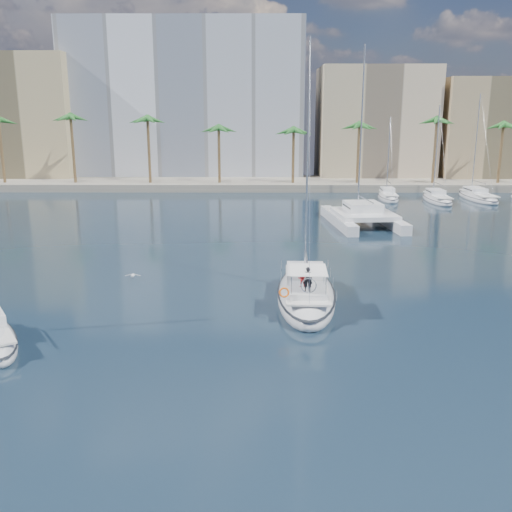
{
  "coord_description": "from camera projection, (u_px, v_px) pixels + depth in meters",
  "views": [
    {
      "loc": [
        1.26,
        -35.27,
        12.31
      ],
      "look_at": [
        1.07,
        1.5,
        3.0
      ],
      "focal_mm": 40.0,
      "sensor_mm": 36.0,
      "label": 1
    }
  ],
  "objects": [
    {
      "name": "catamaran",
      "position": [
        363.0,
        214.0,
        63.89
      ],
      "size": [
        8.03,
        14.07,
        19.46
      ],
      "rotation": [
        0.0,
        0.0,
        0.1
      ],
      "color": "silver",
      "rests_on": "ground"
    },
    {
      "name": "quay",
      "position": [
        252.0,
        183.0,
        96.2
      ],
      "size": [
        120.0,
        14.0,
        1.2
      ],
      "primitive_type": "cube",
      "color": "gray",
      "rests_on": "ground"
    },
    {
      "name": "building_beige",
      "position": [
        374.0,
        125.0,
        102.5
      ],
      "size": [
        20.0,
        14.0,
        20.0
      ],
      "primitive_type": "cube",
      "color": "#C3AA8C",
      "rests_on": "ground"
    },
    {
      "name": "palm_right",
      "position": [
        467.0,
        125.0,
        89.77
      ],
      "size": [
        3.6,
        3.6,
        12.3
      ],
      "color": "brown",
      "rests_on": "ground"
    },
    {
      "name": "main_sloop",
      "position": [
        306.0,
        293.0,
        38.06
      ],
      "size": [
        4.39,
        12.22,
        17.9
      ],
      "rotation": [
        0.0,
        0.0,
        -0.05
      ],
      "color": "silver",
      "rests_on": "ground"
    },
    {
      "name": "moored_yacht_b",
      "position": [
        437.0,
        201.0,
        80.7
      ],
      "size": [
        3.32,
        10.83,
        13.72
      ],
      "primitive_type": null,
      "rotation": [
        0.0,
        0.0,
        -0.02
      ],
      "color": "silver",
      "rests_on": "ground"
    },
    {
      "name": "building_modern",
      "position": [
        187.0,
        102.0,
        104.61
      ],
      "size": [
        42.0,
        16.0,
        28.0
      ],
      "primitive_type": "cube",
      "color": "silver",
      "rests_on": "ground"
    },
    {
      "name": "seagull",
      "position": [
        133.0,
        275.0,
        42.97
      ],
      "size": [
        1.18,
        0.51,
        0.22
      ],
      "color": "silver",
      "rests_on": "ground"
    },
    {
      "name": "palm_left",
      "position": [
        37.0,
        125.0,
        90.12
      ],
      "size": [
        3.6,
        3.6,
        12.3
      ],
      "color": "brown",
      "rests_on": "ground"
    },
    {
      "name": "palm_centre",
      "position": [
        251.0,
        125.0,
        89.95
      ],
      "size": [
        3.6,
        3.6,
        12.3
      ],
      "color": "brown",
      "rests_on": "ground"
    },
    {
      "name": "building_tan_right",
      "position": [
        489.0,
        131.0,
        100.7
      ],
      "size": [
        18.0,
        12.0,
        18.0
      ],
      "primitive_type": "cube",
      "color": "tan",
      "rests_on": "ground"
    },
    {
      "name": "ground",
      "position": [
        240.0,
        306.0,
        37.22
      ],
      "size": [
        160.0,
        160.0,
        0.0
      ],
      "primitive_type": "plane",
      "color": "black",
      "rests_on": "ground"
    },
    {
      "name": "building_tan_left",
      "position": [
        17.0,
        119.0,
        101.62
      ],
      "size": [
        22.0,
        14.0,
        22.0
      ],
      "primitive_type": "cube",
      "color": "tan",
      "rests_on": "ground"
    },
    {
      "name": "moored_yacht_c",
      "position": [
        478.0,
        199.0,
        82.6
      ],
      "size": [
        3.98,
        12.33,
        15.54
      ],
      "primitive_type": null,
      "rotation": [
        0.0,
        0.0,
        0.03
      ],
      "color": "silver",
      "rests_on": "ground"
    },
    {
      "name": "moored_yacht_a",
      "position": [
        388.0,
        199.0,
        82.67
      ],
      "size": [
        3.37,
        9.52,
        11.9
      ],
      "primitive_type": null,
      "rotation": [
        0.0,
        0.0,
        -0.07
      ],
      "color": "silver",
      "rests_on": "ground"
    }
  ]
}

